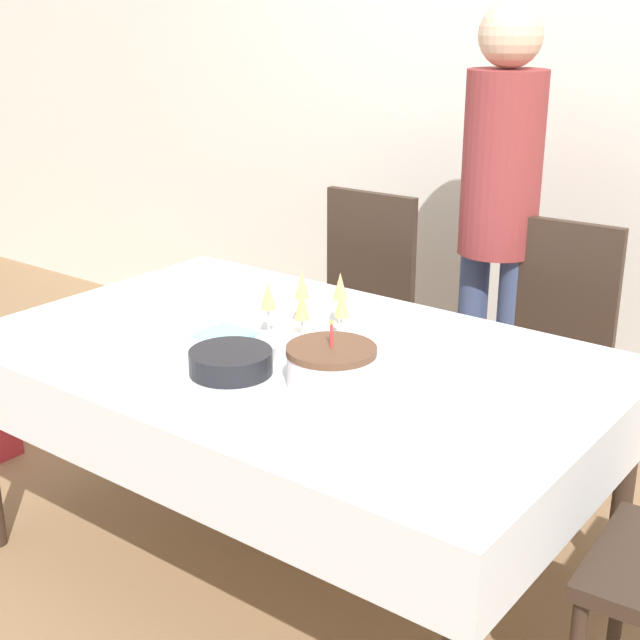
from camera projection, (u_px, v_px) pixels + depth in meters
ground_plane at (294, 563)px, 2.80m from camera, size 12.00×12.00×0.00m
wall_back at (541, 86)px, 3.53m from camera, size 8.00×0.05×2.70m
dining_table at (291, 382)px, 2.59m from camera, size 1.82×1.15×0.72m
dining_chair_far_left at (355, 305)px, 3.52m from camera, size 0.43×0.43×0.97m
dining_chair_far_right at (545, 350)px, 3.06m from camera, size 0.44×0.44×0.97m
birthday_cake at (331, 366)px, 2.30m from camera, size 0.24×0.24×0.18m
champagne_tray at (311, 315)px, 2.62m from camera, size 0.33×0.33×0.18m
plate_stack_main at (231, 362)px, 2.39m from camera, size 0.23×0.23×0.06m
plate_stack_dessert at (290, 345)px, 2.54m from camera, size 0.19×0.19×0.04m
cake_knife at (315, 422)px, 2.11m from camera, size 0.30×0.06×0.00m
fork_pile at (187, 344)px, 2.57m from camera, size 0.17×0.07×0.02m
napkin_pile at (224, 335)px, 2.65m from camera, size 0.15×0.15×0.01m
person_standing at (500, 198)px, 3.15m from camera, size 0.28×0.28×1.67m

